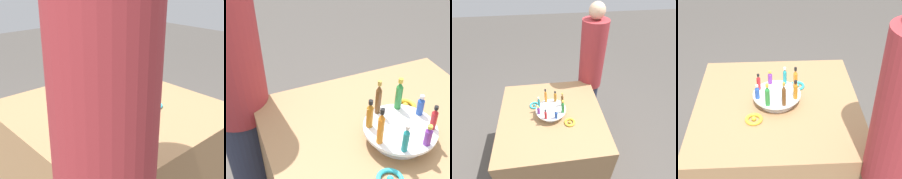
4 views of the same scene
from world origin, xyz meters
The scene contains 13 objects.
party_table centered at (0.00, 0.00, 0.38)m, with size 0.99×0.99×0.77m.
display_stand centered at (0.00, 0.00, 0.81)m, with size 0.29×0.29×0.07m.
bottle_orange centered at (-0.04, 0.11, 0.91)m, with size 0.02×0.02×0.15m.
bottle_teal centered at (-0.11, 0.05, 0.89)m, with size 0.02×0.02×0.11m.
bottle_purple centered at (-0.11, -0.04, 0.88)m, with size 0.03×0.03×0.09m.
bottle_red centered at (-0.05, -0.11, 0.89)m, with size 0.02×0.02×0.11m.
bottle_blue centered at (0.04, -0.11, 0.88)m, with size 0.03×0.03×0.09m.
bottle_green centered at (0.11, -0.05, 0.90)m, with size 0.03×0.03×0.14m.
bottle_brown centered at (0.11, 0.04, 0.91)m, with size 0.02×0.02×0.15m.
bottle_amber centered at (0.05, 0.11, 0.89)m, with size 0.03×0.03×0.12m.
ribbon_bow_gold centered at (0.16, -0.13, 0.78)m, with size 0.10×0.10×0.03m.
ribbon_bow_teal centered at (-0.16, 0.13, 0.78)m, with size 0.10×0.10×0.02m.
person_figure centered at (0.52, 0.54, 0.83)m, with size 0.28×0.28×1.64m.
Camera 4 is at (1.50, -0.00, 1.93)m, focal length 50.00 mm.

